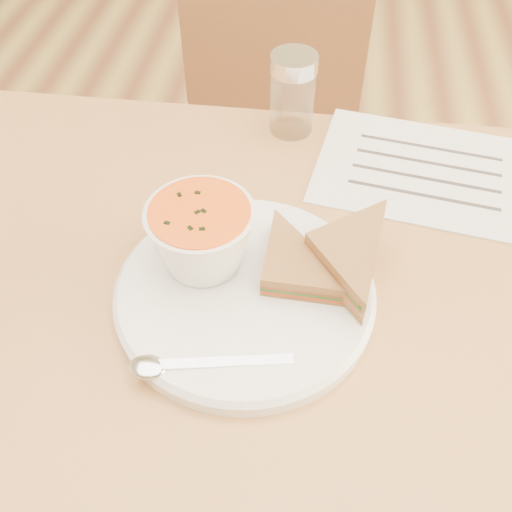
% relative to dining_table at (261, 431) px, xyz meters
% --- Properties ---
extents(floor, '(5.00, 6.00, 0.01)m').
position_rel_dining_table_xyz_m(floor, '(0.00, 0.00, -0.38)').
color(floor, brown).
rests_on(floor, ground).
extents(dining_table, '(1.00, 0.70, 0.75)m').
position_rel_dining_table_xyz_m(dining_table, '(0.00, 0.00, 0.00)').
color(dining_table, '#9C6630').
rests_on(dining_table, floor).
extents(chair_far, '(0.42, 0.42, 0.91)m').
position_rel_dining_table_xyz_m(chair_far, '(-0.06, 0.58, 0.08)').
color(chair_far, brown).
rests_on(chair_far, floor).
extents(plate, '(0.30, 0.30, 0.02)m').
position_rel_dining_table_xyz_m(plate, '(-0.02, -0.02, 0.38)').
color(plate, white).
rests_on(plate, dining_table).
extents(soup_bowl, '(0.13, 0.13, 0.08)m').
position_rel_dining_table_xyz_m(soup_bowl, '(-0.07, 0.02, 0.43)').
color(soup_bowl, white).
rests_on(soup_bowl, plate).
extents(sandwich_half_a, '(0.11, 0.11, 0.03)m').
position_rel_dining_table_xyz_m(sandwich_half_a, '(-0.00, -0.03, 0.41)').
color(sandwich_half_a, '#A37539').
rests_on(sandwich_half_a, plate).
extents(sandwich_half_b, '(0.16, 0.16, 0.03)m').
position_rel_dining_table_xyz_m(sandwich_half_b, '(0.04, 0.03, 0.42)').
color(sandwich_half_b, '#A37539').
rests_on(sandwich_half_b, plate).
extents(spoon, '(0.19, 0.07, 0.01)m').
position_rel_dining_table_xyz_m(spoon, '(-0.04, -0.12, 0.40)').
color(spoon, silver).
rests_on(spoon, plate).
extents(paper_menu, '(0.33, 0.26, 0.00)m').
position_rel_dining_table_xyz_m(paper_menu, '(0.20, 0.23, 0.38)').
color(paper_menu, white).
rests_on(paper_menu, dining_table).
extents(condiment_shaker, '(0.08, 0.08, 0.12)m').
position_rel_dining_table_xyz_m(condiment_shaker, '(0.01, 0.31, 0.43)').
color(condiment_shaker, silver).
rests_on(condiment_shaker, dining_table).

